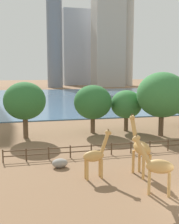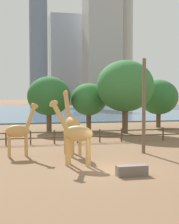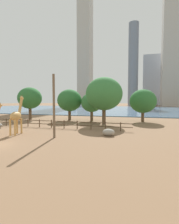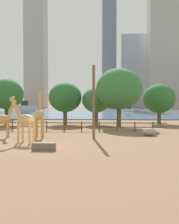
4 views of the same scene
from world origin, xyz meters
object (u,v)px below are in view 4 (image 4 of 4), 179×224
object	(u,v)px
boulder_by_pole	(149,132)
boat_ferry	(127,109)
tree_left_large	(65,98)
feeding_trough	(44,146)
boat_sailboat	(27,107)
giraffe_tall	(39,115)
utility_pole	(94,102)
giraffe_companion	(24,120)
tree_right_small	(119,89)
tree_left_small	(159,99)
tree_center_broad	(96,100)
giraffe_young	(3,119)
tree_right_tall	(6,94)

from	to	relation	value
boulder_by_pole	boat_ferry	size ratio (longest dim) A/B	0.32
tree_left_large	boat_ferry	bearing A→B (deg)	75.69
feeding_trough	boat_sailboat	bearing A→B (deg)	106.75
giraffe_tall	utility_pole	world-z (taller)	utility_pole
giraffe_companion	tree_right_small	bearing A→B (deg)	-91.28
giraffe_tall	tree_left_small	size ratio (longest dim) A/B	0.77
giraffe_tall	boulder_by_pole	distance (m)	12.06
tree_right_small	boat_sailboat	size ratio (longest dim) A/B	0.93
tree_center_broad	giraffe_young	bearing A→B (deg)	-118.51
tree_center_broad	boat_sailboat	bearing A→B (deg)	113.64
giraffe_tall	tree_left_small	bearing A→B (deg)	-48.86
giraffe_companion	tree_left_large	xyz separation A→B (m)	(0.63, 20.99, 2.33)
utility_pole	feeding_trough	xyz separation A→B (m)	(-3.54, -6.96, -3.43)
feeding_trough	boat_sailboat	size ratio (longest dim) A/B	0.19
feeding_trough	tree_left_small	bearing A→B (deg)	62.63
tree_right_tall	giraffe_companion	bearing A→B (deg)	-66.08
tree_right_tall	tree_left_small	world-z (taller)	tree_right_tall
tree_center_broad	boat_ferry	bearing A→B (deg)	80.67
tree_center_broad	tree_right_small	world-z (taller)	tree_right_small
boulder_by_pole	feeding_trough	size ratio (longest dim) A/B	0.86
giraffe_young	tree_right_tall	size ratio (longest dim) A/B	0.56
feeding_trough	tree_left_large	size ratio (longest dim) A/B	0.26
tree_right_small	feeding_trough	bearing A→B (deg)	-108.05
boat_ferry	boulder_by_pole	bearing A→B (deg)	78.17
tree_right_tall	tree_left_small	distance (m)	25.32
giraffe_young	tree_right_tall	xyz separation A→B (m)	(-5.35, 15.89, 3.03)
giraffe_companion	feeding_trough	bearing A→B (deg)	153.03
giraffe_tall	feeding_trough	bearing A→B (deg)	-173.07
tree_left_large	tree_right_tall	xyz separation A→B (m)	(-9.46, -1.08, 0.52)
giraffe_companion	boat_ferry	bearing A→B (deg)	-73.56
tree_right_tall	boat_ferry	distance (m)	62.28
tree_center_broad	boat_sailboat	size ratio (longest dim) A/B	0.65
boat_ferry	tree_left_small	bearing A→B (deg)	81.88
boat_ferry	boat_sailboat	bearing A→B (deg)	-35.65
giraffe_tall	tree_center_broad	xyz separation A→B (m)	(5.31, 17.17, 1.57)
tree_center_broad	tree_left_small	xyz separation A→B (m)	(10.55, 1.85, 0.28)
giraffe_companion	boulder_by_pole	bearing A→B (deg)	-125.31
giraffe_companion	boat_ferry	xyz separation A→B (m)	(15.00, 77.31, -1.22)
giraffe_young	tree_right_small	size ratio (longest dim) A/B	0.47
utility_pole	tree_right_tall	bearing A→B (deg)	132.11
tree_right_tall	tree_left_small	size ratio (longest dim) A/B	1.11
tree_left_small	boat_ferry	bearing A→B (deg)	91.38
giraffe_companion	tree_left_small	distance (m)	28.19
feeding_trough	tree_left_large	world-z (taller)	tree_left_large
giraffe_companion	utility_pole	size ratio (longest dim) A/B	0.59
tree_center_broad	tree_right_tall	distance (m)	14.67
giraffe_young	boat_sailboat	xyz separation A→B (m)	(-24.66, 94.46, -0.39)
feeding_trough	boat_ferry	xyz separation A→B (m)	(12.42, 80.92, 0.59)
giraffe_young	boat_ferry	xyz separation A→B (m)	(18.48, 73.28, -1.04)
tree_right_tall	tree_right_small	bearing A→B (deg)	-9.22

